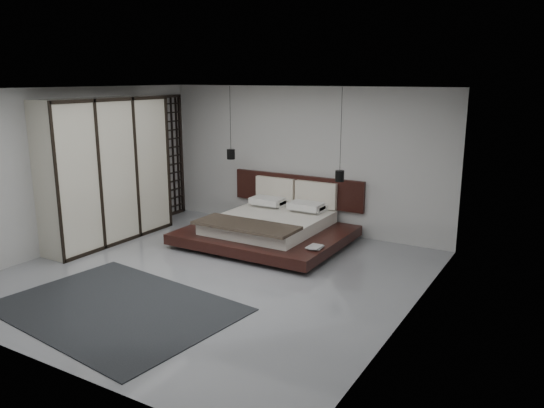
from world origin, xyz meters
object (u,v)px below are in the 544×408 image
Objects in this scene: lattice_screen at (169,157)px; pendant_right at (340,175)px; pendant_left at (231,154)px; rug at (117,308)px; bed at (270,226)px; wardrobe at (107,171)px.

pendant_right reaches higher than lattice_screen.
pendant_left is 0.87× the size of pendant_right.
pendant_left is 2.33m from pendant_right.
lattice_screen is 0.85× the size of rug.
pendant_left reaches higher than bed.
pendant_left and pendant_right have the same top height.
pendant_right is (2.32, 0.00, -0.21)m from pendant_left.
rug is (0.90, -3.98, -1.49)m from pendant_left.
lattice_screen is 3.08m from bed.
rug is (2.35, -2.12, -1.30)m from wardrobe.
lattice_screen is at bearing 122.52° from rug.
wardrobe is (-1.44, -1.86, -0.19)m from pendant_left.
bed is 3.13m from wardrobe.
pendant_right is at bearing 0.00° from pendant_left.
rug is at bearing -57.48° from lattice_screen.
pendant_left is at bearing 102.78° from rug.
bed is 3.55m from rug.
wardrobe is at bearing 137.94° from rug.
pendant_right is 4.41m from rug.
pendant_right is 4.20m from wardrobe.
wardrobe is (0.25, -1.96, 0.01)m from lattice_screen.
bed is at bearing 85.86° from rug.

